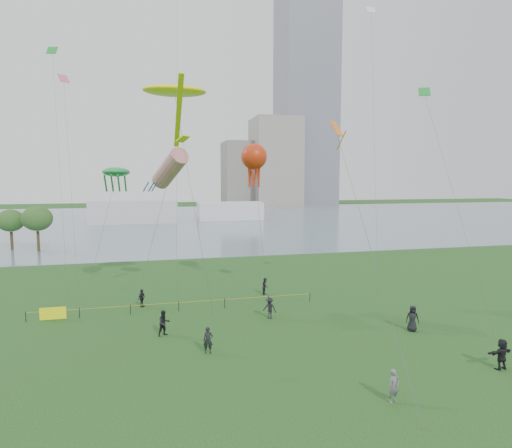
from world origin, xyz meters
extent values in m
plane|color=#153B12|center=(0.00, 0.00, 0.00)|extent=(400.00, 400.00, 0.00)
cube|color=slate|center=(0.00, 100.00, 0.02)|extent=(400.00, 120.00, 0.08)
cube|color=slate|center=(62.00, 168.00, 60.00)|extent=(24.00, 24.00, 120.00)
cube|color=gray|center=(46.00, 162.00, 19.00)|extent=(20.00, 20.00, 38.00)
cube|color=slate|center=(32.00, 168.00, 14.00)|extent=(16.00, 18.00, 28.00)
cube|color=silver|center=(-12.00, 95.00, 3.00)|extent=(22.00, 8.00, 6.00)
cube|color=silver|center=(14.00, 98.00, 2.50)|extent=(18.00, 7.00, 5.00)
cylinder|color=#382A19|center=(-29.44, 54.77, 1.47)|extent=(0.44, 0.44, 2.95)
ellipsoid|color=#325B24|center=(-29.44, 54.77, 4.78)|extent=(4.19, 4.19, 3.54)
cylinder|color=#382A19|center=(-24.94, 52.25, 1.61)|extent=(0.44, 0.44, 3.23)
ellipsoid|color=#325B24|center=(-24.94, 52.25, 5.24)|extent=(4.59, 4.59, 3.87)
cylinder|color=black|center=(-17.42, 15.85, 0.42)|extent=(0.07, 0.07, 0.85)
cylinder|color=black|center=(-13.42, 15.85, 0.42)|extent=(0.07, 0.07, 0.85)
cylinder|color=black|center=(-9.42, 15.85, 0.42)|extent=(0.07, 0.07, 0.85)
cylinder|color=black|center=(-5.42, 15.85, 0.42)|extent=(0.07, 0.07, 0.85)
cylinder|color=black|center=(-1.42, 15.85, 0.42)|extent=(0.07, 0.07, 0.85)
cylinder|color=black|center=(2.58, 15.85, 0.42)|extent=(0.07, 0.07, 0.85)
cylinder|color=black|center=(6.58, 15.85, 0.42)|extent=(0.07, 0.07, 0.85)
cylinder|color=gold|center=(-5.42, 15.85, 0.75)|extent=(24.00, 0.03, 0.03)
cube|color=#FFFD0D|center=(-15.42, 15.85, 0.55)|extent=(2.00, 0.04, 1.00)
imported|color=slate|center=(4.22, -2.15, 0.87)|extent=(0.70, 0.52, 1.73)
imported|color=black|center=(-6.81, 10.18, 0.93)|extent=(1.12, 1.01, 1.87)
imported|color=black|center=(1.63, 12.03, 0.88)|extent=(1.30, 1.22, 1.76)
imported|color=black|center=(-8.53, 17.86, 0.80)|extent=(0.83, 0.99, 1.59)
imported|color=black|center=(11.22, 6.74, 0.97)|extent=(1.12, 0.95, 1.95)
imported|color=black|center=(12.54, -0.26, 0.93)|extent=(1.77, 0.71, 1.86)
imported|color=black|center=(-4.13, 6.24, 0.87)|extent=(0.69, 0.50, 1.75)
imported|color=black|center=(3.22, 19.26, 0.82)|extent=(0.94, 1.01, 1.65)
cylinder|color=#3F3F42|center=(-4.10, 14.44, 9.16)|extent=(2.75, 1.17, 18.33)
ellipsoid|color=#F9F30D|center=(-5.46, 15.01, 18.33)|extent=(5.08, 3.18, 0.79)
cube|color=#F9F30D|center=(-5.46, 10.81, 15.93)|extent=(0.36, 6.98, 4.09)
cube|color=#F9F30D|center=(-5.46, 7.01, 13.83)|extent=(0.95, 0.95, 0.42)
cylinder|color=#3F3F42|center=(-7.46, 17.90, 6.13)|extent=(3.37, 2.05, 12.26)
cylinder|color=red|center=(-5.80, 18.91, 12.26)|extent=(3.52, 5.00, 3.70)
cylinder|color=blue|center=(-7.20, 17.71, 10.66)|extent=(0.60, 1.13, 0.88)
cylinder|color=blue|center=(-7.47, 18.09, 10.66)|extent=(0.60, 1.13, 0.88)
cylinder|color=blue|center=(-7.92, 17.94, 10.66)|extent=(0.60, 1.13, 0.88)
cylinder|color=blue|center=(-7.92, 17.47, 10.66)|extent=(0.60, 1.13, 0.88)
cylinder|color=blue|center=(-7.47, 17.33, 10.66)|extent=(0.60, 1.13, 0.88)
cylinder|color=#3F3F42|center=(-11.87, 17.50, 5.98)|extent=(2.71, 5.84, 11.98)
ellipsoid|color=#18863C|center=(-10.53, 20.40, 11.97)|extent=(2.41, 4.33, 0.84)
cylinder|color=#18863C|center=(-11.33, 18.80, 10.97)|extent=(0.16, 1.79, 1.54)
cylinder|color=#18863C|center=(-10.78, 18.80, 10.97)|extent=(0.16, 1.79, 1.54)
cylinder|color=#18863C|center=(-10.23, 18.80, 10.97)|extent=(0.16, 1.79, 1.54)
cylinder|color=#18863C|center=(-9.68, 18.80, 10.97)|extent=(0.16, 1.79, 1.54)
cylinder|color=#3F3F42|center=(1.68, 15.05, 6.72)|extent=(0.87, 8.77, 13.46)
sphere|color=red|center=(2.11, 19.42, 13.45)|extent=(2.46, 2.46, 2.46)
cylinder|color=red|center=(2.61, 19.42, 11.85)|extent=(0.18, 0.54, 2.60)
cylinder|color=red|center=(2.36, 19.86, 11.85)|extent=(0.49, 0.36, 2.61)
cylinder|color=red|center=(1.86, 19.86, 11.85)|extent=(0.49, 0.36, 2.61)
cylinder|color=red|center=(1.61, 19.42, 11.85)|extent=(0.18, 0.54, 2.60)
cylinder|color=red|center=(1.86, 18.99, 11.85)|extent=(0.49, 0.36, 2.61)
cylinder|color=red|center=(2.36, 18.99, 11.85)|extent=(0.49, 0.36, 2.61)
cylinder|color=#3F3F42|center=(5.48, 3.17, 7.63)|extent=(2.60, 15.78, 15.27)
cube|color=orange|center=(6.77, 11.05, 15.25)|extent=(1.48, 1.48, 1.21)
cylinder|color=orange|center=(6.77, 10.15, 14.25)|extent=(0.08, 1.58, 1.35)
cube|color=#198C2D|center=(-15.89, 22.74, 22.93)|extent=(1.04, 1.00, 0.76)
cube|color=white|center=(14.56, 20.54, 28.35)|extent=(0.93, 0.60, 0.76)
cube|color=#198C2D|center=(14.32, 10.83, 18.39)|extent=(0.97, 0.68, 0.76)
cube|color=#E5598C|center=(-15.00, 22.53, 20.46)|extent=(1.01, 0.76, 0.76)
camera|label=1|loc=(-7.48, -20.55, 11.26)|focal=30.00mm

